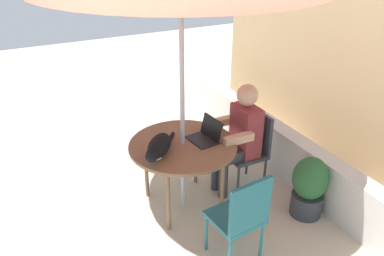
# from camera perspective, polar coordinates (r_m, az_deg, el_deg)

# --- Properties ---
(ground_plane) EXTENTS (14.00, 14.00, 0.00)m
(ground_plane) POSITION_cam_1_polar(r_m,az_deg,el_deg) (4.21, -1.24, -10.89)
(ground_plane) COLOR beige
(fence_back) EXTENTS (4.84, 0.08, 1.96)m
(fence_back) POSITION_cam_1_polar(r_m,az_deg,el_deg) (4.87, 21.59, 5.98)
(fence_back) COLOR tan
(fence_back) RESTS_ON ground
(planter_wall_low) EXTENTS (4.35, 0.20, 0.55)m
(planter_wall_low) POSITION_cam_1_polar(r_m,az_deg,el_deg) (4.65, 13.36, -3.48)
(planter_wall_low) COLOR beige
(planter_wall_low) RESTS_ON ground
(patio_table) EXTENTS (1.06, 1.06, 0.72)m
(patio_table) POSITION_cam_1_polar(r_m,az_deg,el_deg) (3.83, -1.34, -3.06)
(patio_table) COLOR brown
(patio_table) RESTS_ON ground
(chair_occupied) EXTENTS (0.40, 0.40, 0.87)m
(chair_occupied) POSITION_cam_1_polar(r_m,az_deg,el_deg) (4.27, 8.62, -2.38)
(chair_occupied) COLOR #33383F
(chair_occupied) RESTS_ON ground
(chair_empty) EXTENTS (0.44, 0.44, 0.87)m
(chair_empty) POSITION_cam_1_polar(r_m,az_deg,el_deg) (3.30, 7.26, -12.37)
(chair_empty) COLOR #1E606B
(chair_empty) RESTS_ON ground
(person_seated) EXTENTS (0.48, 0.48, 1.21)m
(person_seated) POSITION_cam_1_polar(r_m,az_deg,el_deg) (4.11, 6.99, -0.81)
(person_seated) COLOR maroon
(person_seated) RESTS_ON ground
(laptop) EXTENTS (0.33, 0.28, 0.21)m
(laptop) POSITION_cam_1_polar(r_m,az_deg,el_deg) (3.85, 2.22, -0.83)
(laptop) COLOR black
(laptop) RESTS_ON patio_table
(cat) EXTENTS (0.51, 0.47, 0.17)m
(cat) POSITION_cam_1_polar(r_m,az_deg,el_deg) (3.59, -4.90, -2.80)
(cat) COLOR black
(cat) RESTS_ON patio_table
(potted_plant_by_chair) EXTENTS (0.35, 0.35, 0.65)m
(potted_plant_by_chair) POSITION_cam_1_polar(r_m,az_deg,el_deg) (4.04, 16.70, -8.12)
(potted_plant_by_chair) COLOR #33383D
(potted_plant_by_chair) RESTS_ON ground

